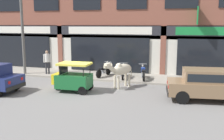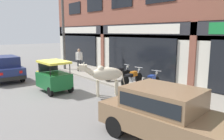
{
  "view_description": "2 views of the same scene",
  "coord_description": "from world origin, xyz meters",
  "px_view_note": "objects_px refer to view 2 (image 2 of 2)",
  "views": [
    {
      "loc": [
        5.75,
        -12.67,
        3.48
      ],
      "look_at": [
        1.5,
        1.0,
        0.97
      ],
      "focal_mm": 42.0,
      "sensor_mm": 36.0,
      "label": 1
    },
    {
      "loc": [
        9.87,
        -4.66,
        2.89
      ],
      "look_at": [
        2.55,
        1.0,
        1.27
      ],
      "focal_mm": 35.0,
      "sensor_mm": 36.0,
      "label": 2
    }
  ],
  "objects_px": {
    "cow": "(105,74)",
    "utility_pole": "(63,29)",
    "auto_rickshaw": "(53,78)",
    "motorcycle_1": "(132,78)",
    "car_1": "(165,112)",
    "pedestrian": "(79,58)",
    "motorcycle_2": "(150,82)",
    "car_0": "(4,67)",
    "motorcycle_0": "(118,74)"
  },
  "relations": [
    {
      "from": "auto_rickshaw",
      "to": "utility_pole",
      "type": "xyz_separation_m",
      "value": [
        -5.09,
        3.05,
        2.48
      ]
    },
    {
      "from": "cow",
      "to": "auto_rickshaw",
      "type": "bearing_deg",
      "value": -144.59
    },
    {
      "from": "auto_rickshaw",
      "to": "motorcycle_2",
      "type": "relative_size",
      "value": 1.13
    },
    {
      "from": "motorcycle_1",
      "to": "pedestrian",
      "type": "bearing_deg",
      "value": -177.79
    },
    {
      "from": "car_0",
      "to": "motorcycle_1",
      "type": "height_order",
      "value": "car_0"
    },
    {
      "from": "cow",
      "to": "car_0",
      "type": "relative_size",
      "value": 0.54
    },
    {
      "from": "cow",
      "to": "motorcycle_0",
      "type": "xyz_separation_m",
      "value": [
        -1.77,
        2.2,
        -0.5
      ]
    },
    {
      "from": "car_1",
      "to": "car_0",
      "type": "bearing_deg",
      "value": -171.21
    },
    {
      "from": "car_1",
      "to": "pedestrian",
      "type": "relative_size",
      "value": 2.35
    },
    {
      "from": "auto_rickshaw",
      "to": "motorcycle_0",
      "type": "height_order",
      "value": "auto_rickshaw"
    },
    {
      "from": "motorcycle_2",
      "to": "pedestrian",
      "type": "height_order",
      "value": "pedestrian"
    },
    {
      "from": "car_1",
      "to": "pedestrian",
      "type": "height_order",
      "value": "pedestrian"
    },
    {
      "from": "car_1",
      "to": "motorcycle_0",
      "type": "xyz_separation_m",
      "value": [
        -6.15,
        3.44,
        -0.31
      ]
    },
    {
      "from": "car_0",
      "to": "car_1",
      "type": "height_order",
      "value": "same"
    },
    {
      "from": "auto_rickshaw",
      "to": "motorcycle_1",
      "type": "bearing_deg",
      "value": 64.26
    },
    {
      "from": "auto_rickshaw",
      "to": "motorcycle_1",
      "type": "distance_m",
      "value": 4.04
    },
    {
      "from": "car_1",
      "to": "auto_rickshaw",
      "type": "distance_m",
      "value": 6.57
    },
    {
      "from": "utility_pole",
      "to": "motorcycle_0",
      "type": "bearing_deg",
      "value": 7.34
    },
    {
      "from": "car_1",
      "to": "motorcycle_0",
      "type": "height_order",
      "value": "car_1"
    },
    {
      "from": "car_0",
      "to": "auto_rickshaw",
      "type": "relative_size",
      "value": 1.8
    },
    {
      "from": "car_1",
      "to": "auto_rickshaw",
      "type": "bearing_deg",
      "value": -177.22
    },
    {
      "from": "motorcycle_0",
      "to": "motorcycle_1",
      "type": "height_order",
      "value": "same"
    },
    {
      "from": "cow",
      "to": "utility_pole",
      "type": "height_order",
      "value": "utility_pole"
    },
    {
      "from": "cow",
      "to": "utility_pole",
      "type": "xyz_separation_m",
      "value": [
        -7.27,
        1.5,
        2.13
      ]
    },
    {
      "from": "cow",
      "to": "car_1",
      "type": "height_order",
      "value": "cow"
    },
    {
      "from": "utility_pole",
      "to": "auto_rickshaw",
      "type": "bearing_deg",
      "value": -30.91
    },
    {
      "from": "car_1",
      "to": "auto_rickshaw",
      "type": "xyz_separation_m",
      "value": [
        -6.56,
        -0.32,
        -0.15
      ]
    },
    {
      "from": "car_0",
      "to": "motorcycle_2",
      "type": "height_order",
      "value": "car_0"
    },
    {
      "from": "car_0",
      "to": "motorcycle_0",
      "type": "distance_m",
      "value": 6.88
    },
    {
      "from": "car_0",
      "to": "auto_rickshaw",
      "type": "distance_m",
      "value": 4.41
    },
    {
      "from": "car_0",
      "to": "car_1",
      "type": "bearing_deg",
      "value": 8.79
    },
    {
      "from": "motorcycle_0",
      "to": "auto_rickshaw",
      "type": "bearing_deg",
      "value": -96.26
    },
    {
      "from": "motorcycle_0",
      "to": "motorcycle_2",
      "type": "bearing_deg",
      "value": -2.67
    },
    {
      "from": "car_0",
      "to": "car_1",
      "type": "xyz_separation_m",
      "value": [
        10.76,
        1.66,
        0.0
      ]
    },
    {
      "from": "auto_rickshaw",
      "to": "motorcycle_1",
      "type": "height_order",
      "value": "auto_rickshaw"
    },
    {
      "from": "motorcycle_0",
      "to": "motorcycle_2",
      "type": "height_order",
      "value": "same"
    },
    {
      "from": "auto_rickshaw",
      "to": "motorcycle_0",
      "type": "xyz_separation_m",
      "value": [
        0.41,
        3.76,
        -0.15
      ]
    },
    {
      "from": "cow",
      "to": "motorcycle_2",
      "type": "xyz_separation_m",
      "value": [
        0.85,
        2.08,
        -0.5
      ]
    },
    {
      "from": "auto_rickshaw",
      "to": "utility_pole",
      "type": "height_order",
      "value": "utility_pole"
    },
    {
      "from": "cow",
      "to": "motorcycle_0",
      "type": "bearing_deg",
      "value": 128.77
    },
    {
      "from": "motorcycle_1",
      "to": "car_0",
      "type": "bearing_deg",
      "value": -140.05
    },
    {
      "from": "car_1",
      "to": "motorcycle_2",
      "type": "relative_size",
      "value": 2.11
    },
    {
      "from": "motorcycle_0",
      "to": "pedestrian",
      "type": "bearing_deg",
      "value": -175.37
    },
    {
      "from": "auto_rickshaw",
      "to": "car_0",
      "type": "bearing_deg",
      "value": -162.22
    },
    {
      "from": "cow",
      "to": "car_0",
      "type": "bearing_deg",
      "value": -155.57
    },
    {
      "from": "car_0",
      "to": "utility_pole",
      "type": "xyz_separation_m",
      "value": [
        -0.89,
        4.39,
        2.32
      ]
    },
    {
      "from": "motorcycle_2",
      "to": "car_0",
      "type": "bearing_deg",
      "value": -145.45
    },
    {
      "from": "motorcycle_0",
      "to": "motorcycle_2",
      "type": "xyz_separation_m",
      "value": [
        2.62,
        -0.12,
        0.0
      ]
    },
    {
      "from": "cow",
      "to": "utility_pole",
      "type": "distance_m",
      "value": 7.72
    },
    {
      "from": "motorcycle_0",
      "to": "car_0",
      "type": "bearing_deg",
      "value": -132.09
    }
  ]
}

